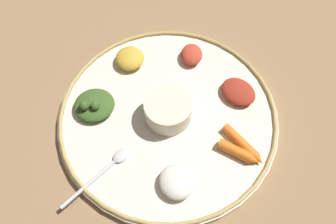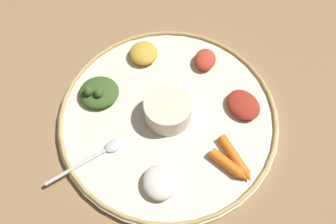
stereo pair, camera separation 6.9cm
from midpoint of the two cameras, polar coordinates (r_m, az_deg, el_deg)
ground_plane at (r=0.71m, az=-2.75°, el=-1.38°), size 2.40×2.40×0.00m
platter at (r=0.70m, az=-2.77°, el=-1.12°), size 0.43×0.43×0.01m
platter_rim at (r=0.70m, az=-2.81°, el=-0.73°), size 0.43×0.43×0.01m
center_bowl at (r=0.68m, az=-2.89°, el=0.17°), size 0.09×0.09×0.05m
spoon at (r=0.67m, az=-12.66°, el=-8.95°), size 0.15×0.04×0.01m
greens_pile at (r=0.72m, az=-14.41°, el=0.82°), size 0.10×0.10×0.04m
carrot_near_spoon at (r=0.66m, az=8.19°, el=-6.64°), size 0.05×0.08×0.02m
carrot_outer at (r=0.67m, az=8.96°, el=-5.32°), size 0.02×0.10×0.02m
mound_lentil_yellow at (r=0.76m, az=-8.68°, el=8.23°), size 0.08×0.08×0.03m
mound_beet at (r=0.72m, az=8.51°, el=2.97°), size 0.07×0.08×0.02m
mound_rice_white at (r=0.63m, az=-1.79°, el=-11.43°), size 0.07×0.07×0.03m
mound_berbere_red at (r=0.76m, az=1.20°, el=8.93°), size 0.07×0.07×0.03m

